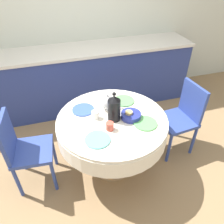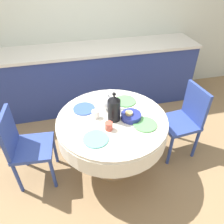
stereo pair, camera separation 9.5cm
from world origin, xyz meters
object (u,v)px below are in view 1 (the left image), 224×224
(chair_left, at_px, (182,115))
(teapot, at_px, (107,102))
(coffee_carafe, at_px, (114,108))
(chair_right, at_px, (24,148))

(chair_left, distance_m, teapot, 0.95)
(coffee_carafe, bearing_deg, teapot, 96.13)
(chair_left, xyz_separation_m, teapot, (-0.90, 0.08, 0.31))
(coffee_carafe, height_order, teapot, coffee_carafe)
(chair_right, xyz_separation_m, teapot, (0.89, 0.09, 0.31))
(chair_right, height_order, coffee_carafe, coffee_carafe)
(chair_left, xyz_separation_m, chair_right, (-1.79, -0.01, 0.00))
(chair_left, xyz_separation_m, coffee_carafe, (-0.88, -0.10, 0.36))
(coffee_carafe, relative_size, teapot, 1.54)
(chair_left, relative_size, chair_right, 1.00)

